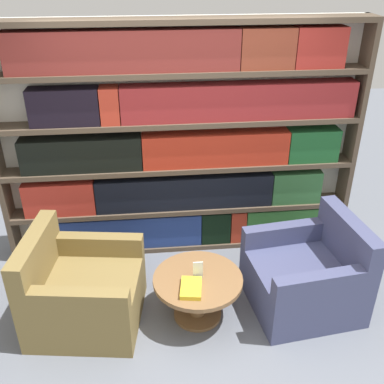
{
  "coord_description": "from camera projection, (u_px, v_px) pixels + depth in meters",
  "views": [
    {
      "loc": [
        -0.31,
        -2.8,
        2.89
      ],
      "look_at": [
        0.05,
        0.65,
        0.99
      ],
      "focal_mm": 42.0,
      "sensor_mm": 36.0,
      "label": 1
    }
  ],
  "objects": [
    {
      "name": "stray_book",
      "position": [
        191.0,
        288.0,
        3.67
      ],
      "size": [
        0.21,
        0.28,
        0.04
      ],
      "color": "gold",
      "rests_on": "coffee_table"
    },
    {
      "name": "armchair_left",
      "position": [
        82.0,
        292.0,
        3.84
      ],
      "size": [
        1.01,
        0.98,
        0.85
      ],
      "rotation": [
        0.0,
        0.0,
        1.43
      ],
      "color": "olive",
      "rests_on": "ground_plane"
    },
    {
      "name": "bookshelf",
      "position": [
        184.0,
        146.0,
        4.44
      ],
      "size": [
        3.55,
        0.3,
        2.36
      ],
      "color": "silver",
      "rests_on": "ground_plane"
    },
    {
      "name": "armchair_right",
      "position": [
        307.0,
        277.0,
        4.02
      ],
      "size": [
        1.0,
        0.96,
        0.85
      ],
      "rotation": [
        0.0,
        0.0,
        -1.45
      ],
      "color": "#42476B",
      "rests_on": "ground_plane"
    },
    {
      "name": "ground_plane",
      "position": [
        194.0,
        330.0,
        3.86
      ],
      "size": [
        14.0,
        14.0,
        0.0
      ],
      "primitive_type": "plane",
      "color": "slate"
    },
    {
      "name": "coffee_table",
      "position": [
        198.0,
        289.0,
        3.87
      ],
      "size": [
        0.77,
        0.77,
        0.42
      ],
      "color": "brown",
      "rests_on": "ground_plane"
    },
    {
      "name": "table_sign",
      "position": [
        198.0,
        271.0,
        3.78
      ],
      "size": [
        0.08,
        0.06,
        0.17
      ],
      "color": "black",
      "rests_on": "coffee_table"
    }
  ]
}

